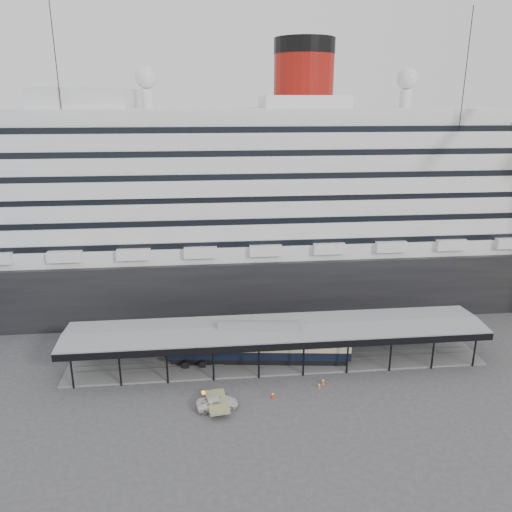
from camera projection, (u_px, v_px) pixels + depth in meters
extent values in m
plane|color=#3D3D3F|center=(282.00, 380.00, 63.52)|extent=(200.00, 200.00, 0.00)
cube|color=black|center=(256.00, 265.00, 92.42)|extent=(130.00, 30.00, 10.00)
cylinder|color=maroon|center=(304.00, 80.00, 83.56)|extent=(10.00, 10.00, 9.00)
cylinder|color=black|center=(304.00, 46.00, 81.99)|extent=(10.10, 10.10, 2.50)
sphere|color=silver|center=(146.00, 77.00, 80.91)|extent=(3.60, 3.60, 3.60)
sphere|color=silver|center=(407.00, 78.00, 85.24)|extent=(3.60, 3.60, 3.60)
cube|color=slate|center=(277.00, 360.00, 68.24)|extent=(56.00, 8.00, 0.24)
cube|color=slate|center=(277.00, 362.00, 67.50)|extent=(54.00, 0.08, 0.10)
cube|color=slate|center=(276.00, 356.00, 68.87)|extent=(54.00, 0.08, 0.10)
cube|color=black|center=(282.00, 347.00, 62.67)|extent=(56.00, 0.18, 0.90)
cube|color=black|center=(272.00, 318.00, 71.22)|extent=(56.00, 0.18, 0.90)
cube|color=slate|center=(277.00, 326.00, 66.73)|extent=(56.00, 9.00, 0.24)
cylinder|color=black|center=(68.00, 174.00, 74.27)|extent=(0.12, 0.12, 47.21)
cylinder|color=black|center=(454.00, 170.00, 78.70)|extent=(0.12, 0.12, 47.21)
imported|color=silver|center=(217.00, 403.00, 57.58)|extent=(5.02, 2.77, 1.33)
cube|color=black|center=(259.00, 358.00, 67.84)|extent=(23.59, 5.48, 0.78)
cube|color=black|center=(259.00, 351.00, 67.54)|extent=(24.75, 6.06, 1.23)
cube|color=beige|center=(259.00, 342.00, 67.14)|extent=(24.75, 6.10, 1.45)
cube|color=black|center=(259.00, 336.00, 66.86)|extent=(24.75, 6.06, 0.45)
cube|color=red|center=(273.00, 397.00, 59.87)|extent=(0.49, 0.49, 0.03)
cone|color=red|center=(273.00, 394.00, 59.75)|extent=(0.41, 0.41, 0.76)
cylinder|color=white|center=(273.00, 394.00, 59.73)|extent=(0.24, 0.24, 0.15)
cube|color=#F85B0D|center=(319.00, 388.00, 61.87)|extent=(0.40, 0.40, 0.03)
cone|color=#F85B0D|center=(319.00, 385.00, 61.77)|extent=(0.33, 0.33, 0.68)
cylinder|color=white|center=(319.00, 385.00, 61.75)|extent=(0.22, 0.22, 0.13)
cube|color=#D8510C|center=(323.00, 384.00, 62.69)|extent=(0.51, 0.51, 0.03)
cone|color=#D8510C|center=(323.00, 381.00, 62.57)|extent=(0.43, 0.43, 0.79)
cylinder|color=white|center=(323.00, 381.00, 62.54)|extent=(0.25, 0.25, 0.15)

